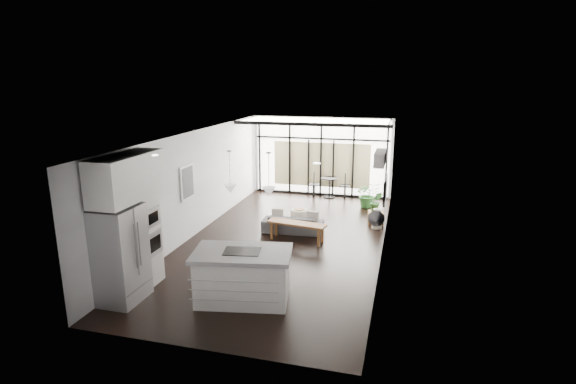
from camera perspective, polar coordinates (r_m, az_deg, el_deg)
The scene contains 27 objects.
floor at distance 11.83m, azimuth -0.37°, elevation -6.22°, with size 5.00×10.00×0.00m, color black.
ceiling at distance 11.16m, azimuth -0.40°, elevation 7.35°, with size 5.00×10.00×0.00m, color white.
wall_left at distance 12.29m, azimuth -11.71°, elevation 1.09°, with size 0.02×10.00×2.80m, color white.
wall_right at distance 11.04m, azimuth 12.23°, elevation -0.45°, with size 0.02×10.00×2.80m, color white.
wall_back at distance 16.19m, azimuth 4.28°, elevation 4.54°, with size 5.00×0.02×2.80m, color white.
wall_front at distance 6.96m, azimuth -11.40°, elevation -9.40°, with size 5.00×0.02×2.80m, color white.
glazing at distance 16.07m, azimuth 4.20°, elevation 4.47°, with size 5.00×0.20×2.80m, color black.
skylight at distance 15.03m, azimuth 3.66°, elevation 9.06°, with size 4.70×1.90×0.06m, color white.
neighbour_building at distance 16.20m, azimuth 4.23°, elevation 3.47°, with size 3.50×0.02×1.60m, color #CDB58B.
island at distance 8.72m, azimuth -5.76°, elevation -10.57°, with size 1.84×1.09×1.00m, color silver.
cooktop at distance 8.52m, azimuth -5.85°, elevation -7.48°, with size 0.68×0.45×0.01m, color black.
fridge at distance 9.09m, azimuth -20.51°, elevation -7.44°, with size 0.72×0.90×1.86m, color gray.
appliance_column at distance 9.62m, azimuth -18.23°, elevation -4.64°, with size 0.60×0.62×2.31m, color silver.
upper_cabinets at distance 8.96m, azimuth -19.73°, elevation 1.80°, with size 0.62×1.75×0.86m, color silver.
pendant_left at distance 8.95m, azimuth -7.33°, elevation 0.37°, with size 0.26×0.26×0.18m, color white.
pendant_right at distance 8.69m, azimuth -2.44°, elevation 0.04°, with size 0.26×0.26×0.18m, color white.
sofa at distance 12.40m, azimuth 0.62°, elevation -3.65°, with size 1.67×0.49×0.65m, color #474749.
console_bench at distance 11.76m, azimuth 1.11°, elevation -5.06°, with size 1.55×0.39×0.50m, color brown.
pouf at distance 13.17m, azimuth 1.42°, elevation -3.10°, with size 0.51×0.51×0.41m, color beige.
crate at distance 13.44m, azimuth 11.06°, elevation -3.18°, with size 0.44×0.44×0.33m, color brown.
plant_tall at distance 14.94m, azimuth 10.07°, elevation -0.68°, with size 0.77×0.86×0.67m, color #316B2C.
plant_crate at distance 13.36m, azimuth 11.12°, elevation -1.94°, with size 0.34×0.62×0.27m, color #316B2C.
milk_can at distance 12.95m, azimuth 11.25°, elevation -3.32°, with size 0.29×0.29×0.57m, color beige.
bistro_set at distance 15.95m, azimuth 5.27°, elevation 0.56°, with size 1.51×0.60×0.72m, color black.
tv at distance 12.04m, azimuth 12.26°, elevation 0.29°, with size 0.05×1.10×0.65m, color black.
ac_unit at distance 10.04m, azimuth 11.63°, elevation 4.24°, with size 0.22×0.90×0.30m, color white.
framed_art at distance 11.81m, azimuth -12.68°, elevation 1.24°, with size 0.04×0.70×0.90m, color black.
Camera 1 is at (2.91, -10.68, 4.19)m, focal length 28.00 mm.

